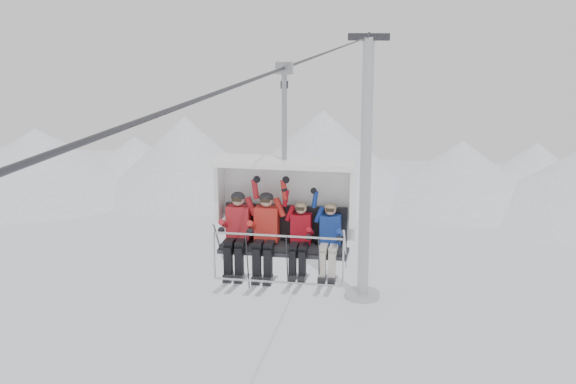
% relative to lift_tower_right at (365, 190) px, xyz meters
% --- Properties ---
extents(ridgeline, '(72.00, 21.00, 7.00)m').
position_rel_lift_tower_right_xyz_m(ridgeline, '(-1.58, 20.05, -2.94)').
color(ridgeline, white).
rests_on(ridgeline, ground).
extents(lift_tower_right, '(2.00, 1.80, 13.48)m').
position_rel_lift_tower_right_xyz_m(lift_tower_right, '(0.00, 0.00, 0.00)').
color(lift_tower_right, '#ABAEB3').
rests_on(lift_tower_right, ground).
extents(haul_cable, '(0.06, 50.00, 0.06)m').
position_rel_lift_tower_right_xyz_m(haul_cable, '(0.00, -22.00, 7.52)').
color(haul_cable, '#2E2E33').
rests_on(haul_cable, lift_tower_left).
extents(chairlift_carrier, '(2.63, 1.17, 3.98)m').
position_rel_lift_tower_right_xyz_m(chairlift_carrier, '(0.00, -22.25, 4.95)').
color(chairlift_carrier, black).
rests_on(chairlift_carrier, haul_cable).
extents(skier_far_left, '(0.45, 1.69, 1.75)m').
position_rel_lift_tower_right_xyz_m(skier_far_left, '(-0.88, -22.55, 4.47)').
color(skier_far_left, red).
rests_on(skier_far_left, chairlift_carrier).
extents(skier_center_left, '(0.45, 1.69, 1.77)m').
position_rel_lift_tower_right_xyz_m(skier_center_left, '(-0.33, -22.55, 4.47)').
color(skier_center_left, red).
rests_on(skier_center_left, chairlift_carrier).
extents(skier_center_right, '(0.38, 1.69, 1.54)m').
position_rel_lift_tower_right_xyz_m(skier_center_right, '(0.34, -22.57, 4.40)').
color(skier_center_right, '#A50C19').
rests_on(skier_center_right, chairlift_carrier).
extents(skier_far_right, '(0.38, 1.69, 1.54)m').
position_rel_lift_tower_right_xyz_m(skier_far_right, '(0.89, -22.57, 4.41)').
color(skier_far_right, navy).
rests_on(skier_far_right, chairlift_carrier).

